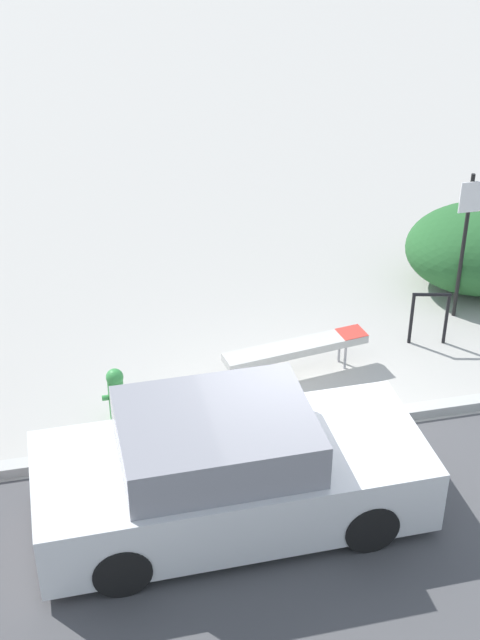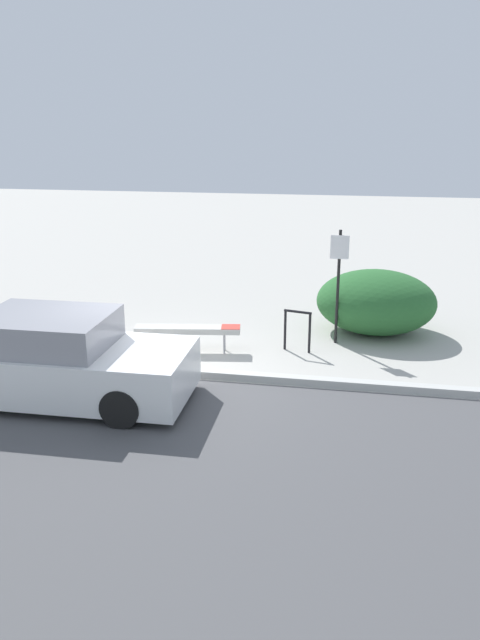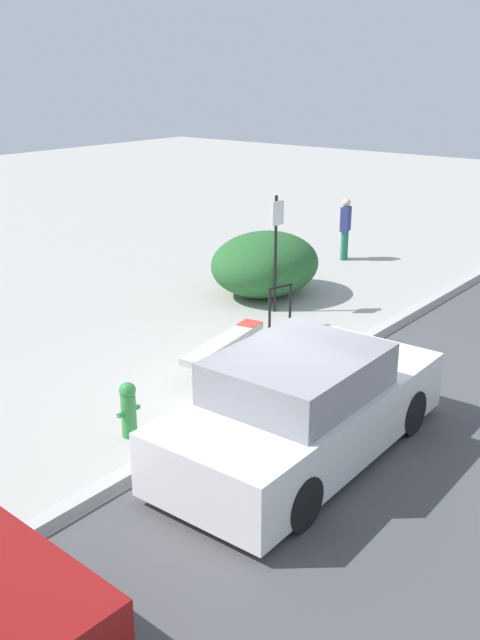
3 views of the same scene
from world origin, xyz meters
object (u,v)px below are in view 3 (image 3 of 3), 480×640
object	(u,v)px
bike_rack	(280,302)
fire_hydrant	(128,408)
pedestrian	(345,227)
bench	(224,343)
sign_post	(276,243)
parked_car_near	(304,408)

from	to	relation	value
bike_rack	fire_hydrant	bearing A→B (deg)	-169.49
pedestrian	bike_rack	bearing A→B (deg)	-176.22
bench	sign_post	size ratio (longest dim) A/B	0.90
bike_rack	sign_post	distance (m)	1.30
sign_post	pedestrian	size ratio (longest dim) A/B	1.50
fire_hydrant	pedestrian	size ratio (longest dim) A/B	0.50
bike_rack	pedestrian	bearing A→B (deg)	18.01
fire_hydrant	pedestrian	xyz separation A→B (m)	(9.71, 2.52, 0.41)
bike_rack	pedestrian	world-z (taller)	pedestrian
bike_rack	pedestrian	xyz separation A→B (m)	(5.13, 1.67, 0.32)
fire_hydrant	parked_car_near	size ratio (longest dim) A/B	0.18
bench	sign_post	bearing A→B (deg)	11.26
pedestrian	fire_hydrant	bearing A→B (deg)	-179.69
bike_rack	pedestrian	distance (m)	5.41
parked_car_near	bench	bearing A→B (deg)	58.60
fire_hydrant	parked_car_near	distance (m)	2.28
bike_rack	sign_post	bearing A→B (deg)	41.08
pedestrian	parked_car_near	distance (m)	9.82
parked_car_near	fire_hydrant	bearing A→B (deg)	115.73
bench	bike_rack	xyz separation A→B (m)	(2.08, 0.39, 0.06)
bike_rack	parked_car_near	xyz separation A→B (m)	(-3.57, -2.88, 0.14)
bench	parked_car_near	world-z (taller)	parked_car_near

